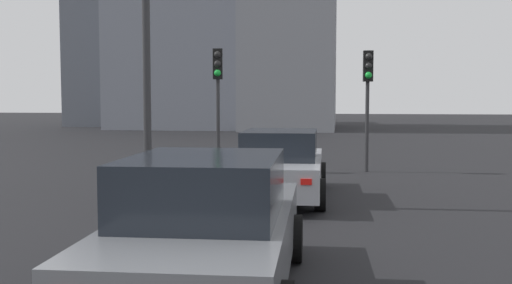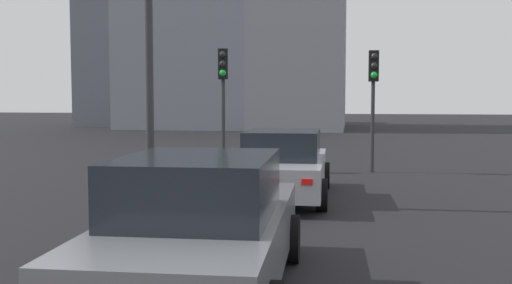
# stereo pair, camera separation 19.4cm
# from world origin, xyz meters

# --- Properties ---
(car_silver_lead) EXTENTS (4.74, 2.03, 1.50)m
(car_silver_lead) POSITION_xyz_m (9.98, -0.17, 0.73)
(car_silver_lead) COLOR #A8AAB2
(car_silver_lead) RESTS_ON ground_plane
(car_grey_second) EXTENTS (4.69, 2.11, 1.58)m
(car_grey_second) POSITION_xyz_m (3.45, -0.00, 0.76)
(car_grey_second) COLOR slate
(car_grey_second) RESTS_ON ground_plane
(traffic_light_near_left) EXTENTS (0.33, 0.31, 3.65)m
(traffic_light_near_left) POSITION_xyz_m (14.43, 2.15, 2.63)
(traffic_light_near_left) COLOR #2D2D30
(traffic_light_near_left) RESTS_ON ground_plane
(traffic_light_near_right) EXTENTS (0.32, 0.30, 3.58)m
(traffic_light_near_right) POSITION_xyz_m (14.87, -2.25, 2.58)
(traffic_light_near_right) COLOR #2D2D30
(traffic_light_near_right) RESTS_ON ground_plane
(building_facade_left) EXTENTS (12.27, 6.32, 16.55)m
(building_facade_left) POSITION_xyz_m (40.77, 2.00, 8.28)
(building_facade_left) COLOR gray
(building_facade_left) RESTS_ON ground_plane
(building_facade_center) EXTENTS (11.75, 9.45, 15.26)m
(building_facade_center) POSITION_xyz_m (41.52, 10.00, 7.63)
(building_facade_center) COLOR gray
(building_facade_center) RESTS_ON ground_plane
(building_facade_right) EXTENTS (11.68, 7.17, 16.03)m
(building_facade_right) POSITION_xyz_m (45.62, 16.00, 8.01)
(building_facade_right) COLOR slate
(building_facade_right) RESTS_ON ground_plane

